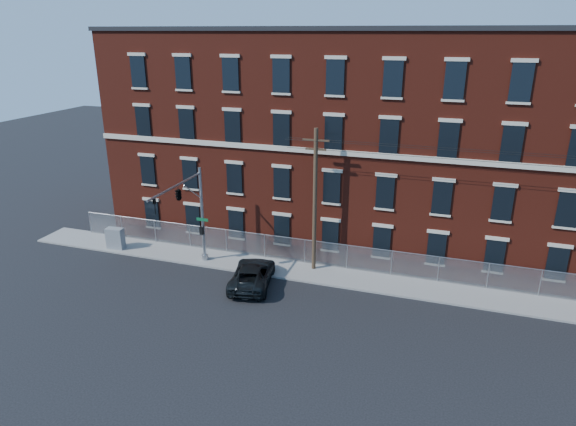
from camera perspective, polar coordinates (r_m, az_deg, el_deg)
The scene contains 8 objects.
ground at distance 31.96m, azimuth -3.34°, elevation -10.16°, with size 140.00×140.00×0.00m, color black.
sidewalk at distance 34.58m, azimuth 19.00°, elevation -8.72°, with size 65.00×3.00×0.12m, color gray.
mill_building at distance 40.38m, azimuth 20.35°, elevation 7.48°, with size 55.30×14.32×16.30m.
chain_link_fence at distance 35.30m, azimuth 19.19°, elevation -6.32°, with size 59.06×0.06×1.85m.
traffic_signal_mast at distance 33.99m, azimuth -11.63°, elevation 1.31°, with size 0.90×6.75×7.00m.
utility_pole_near at distance 34.06m, azimuth 3.06°, elevation 1.65°, with size 1.80×0.28×10.00m.
pickup_truck at distance 33.83m, azimuth -4.07°, elevation -6.92°, with size 2.50×5.42×1.51m, color black.
utility_cabinet at distance 41.07m, azimuth -18.96°, elevation -2.73°, with size 1.31×0.66×1.64m, color gray.
Camera 1 is at (10.38, -25.65, 16.00)m, focal length 31.41 mm.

